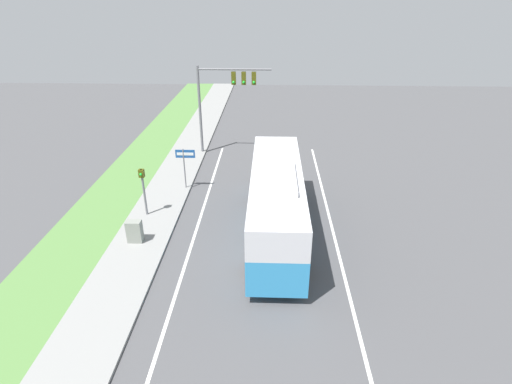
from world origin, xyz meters
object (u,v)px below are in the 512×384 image
at_px(pedestrian_signal, 143,185).
at_px(street_sign, 185,161).
at_px(signal_gantry, 223,91).
at_px(bus, 276,199).
at_px(utility_cabinet, 135,231).

height_order(pedestrian_signal, street_sign, pedestrian_signal).
bearing_deg(street_sign, signal_gantry, 74.72).
xyz_separation_m(bus, street_sign, (-5.59, 5.10, -0.13)).
relative_size(bus, utility_cabinet, 9.34).
distance_m(bus, street_sign, 7.57).
relative_size(bus, street_sign, 3.95).
relative_size(signal_gantry, utility_cabinet, 5.76).
distance_m(signal_gantry, street_sign, 7.33).
height_order(bus, pedestrian_signal, bus).
distance_m(signal_gantry, utility_cabinet, 13.72).
height_order(bus, signal_gantry, signal_gantry).
bearing_deg(signal_gantry, bus, -71.79).
bearing_deg(pedestrian_signal, bus, -12.58).
height_order(signal_gantry, utility_cabinet, signal_gantry).
relative_size(street_sign, utility_cabinet, 2.36).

